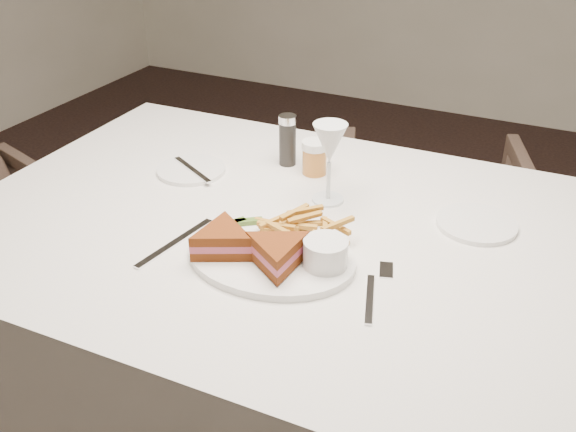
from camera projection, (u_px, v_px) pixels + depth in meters
The scene contains 4 objects.
ground at pixel (337, 404), 1.87m from camera, with size 5.00×5.00×0.00m, color black.
table at pixel (297, 366), 1.47m from camera, with size 1.40×0.93×0.75m, color silver.
chair_far at pixel (429, 230), 2.12m from camera, with size 0.61×0.57×0.62m, color #47352B.
table_setting at pixel (291, 219), 1.24m from camera, with size 0.81×0.60×0.18m.
Camera 1 is at (0.45, -1.27, 1.41)m, focal length 40.00 mm.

